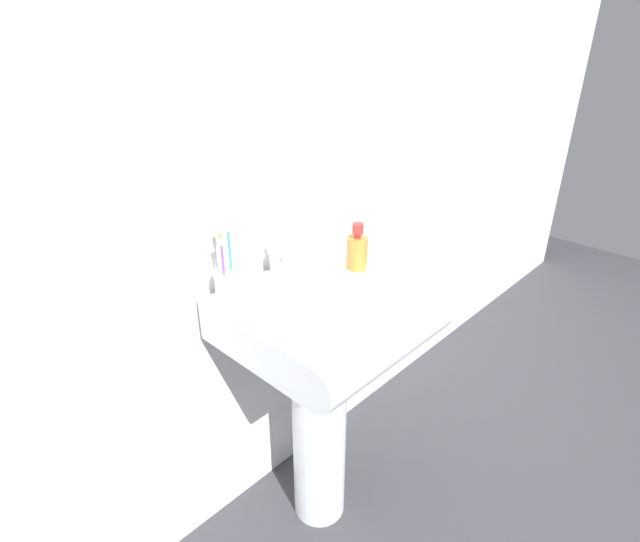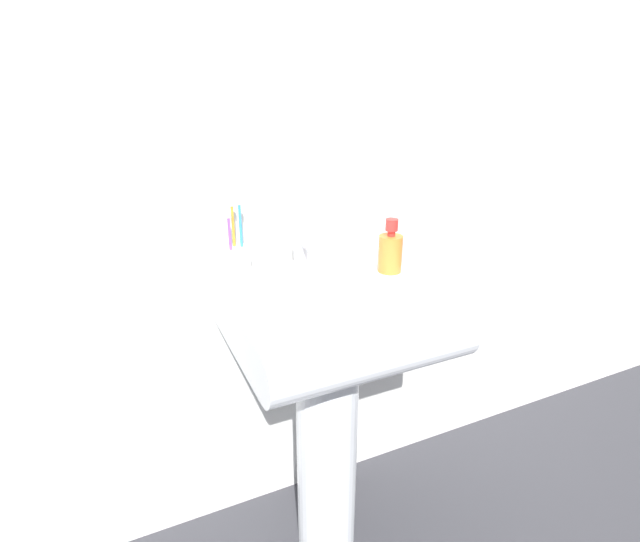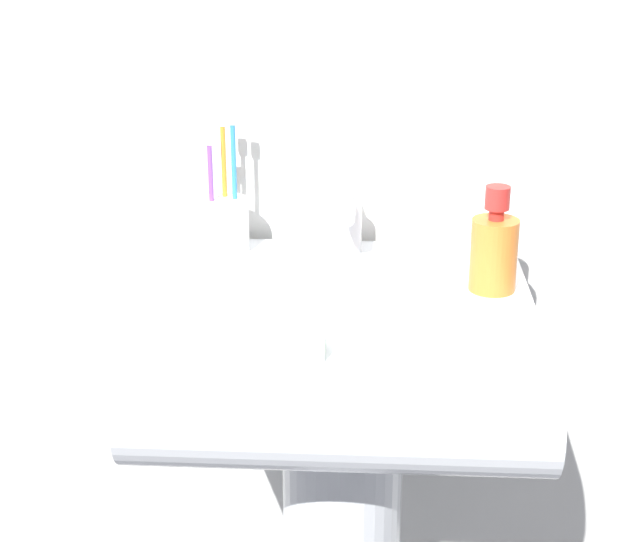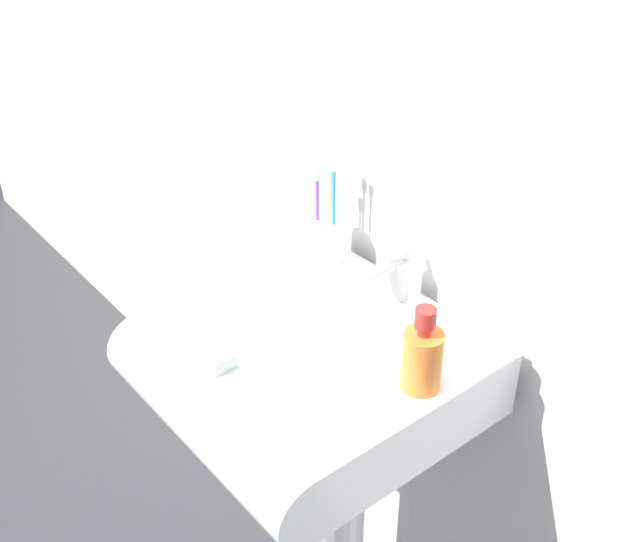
{
  "view_description": "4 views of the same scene",
  "coord_description": "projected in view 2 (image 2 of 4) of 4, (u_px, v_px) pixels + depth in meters",
  "views": [
    {
      "loc": [
        -0.85,
        -0.82,
        1.49
      ],
      "look_at": [
        0.01,
        0.01,
        0.9
      ],
      "focal_mm": 28.0,
      "sensor_mm": 36.0,
      "label": 1
    },
    {
      "loc": [
        -0.48,
        -1.0,
        1.33
      ],
      "look_at": [
        -0.02,
        -0.01,
        0.89
      ],
      "focal_mm": 28.0,
      "sensor_mm": 36.0,
      "label": 2
    },
    {
      "loc": [
        0.04,
        -1.18,
        1.33
      ],
      "look_at": [
        -0.03,
        -0.01,
        0.87
      ],
      "focal_mm": 55.0,
      "sensor_mm": 36.0,
      "label": 3
    },
    {
      "loc": [
        0.82,
        -0.67,
        1.63
      ],
      "look_at": [
        -0.04,
        0.03,
        0.93
      ],
      "focal_mm": 45.0,
      "sensor_mm": 36.0,
      "label": 4
    }
  ],
  "objects": [
    {
      "name": "bar_soap",
      "position": [
        343.0,
        318.0,
        1.04
      ],
      "size": [
        0.07,
        0.04,
        0.02
      ],
      "primitive_type": "cube",
      "color": "silver",
      "rests_on": "sink_basin"
    },
    {
      "name": "soap_bottle",
      "position": [
        390.0,
        251.0,
        1.3
      ],
      "size": [
        0.06,
        0.06,
        0.14
      ],
      "color": "orange",
      "rests_on": "sink_basin"
    },
    {
      "name": "sink_basin",
      "position": [
        336.0,
        318.0,
        1.2
      ],
      "size": [
        0.49,
        0.49,
        0.12
      ],
      "color": "white",
      "rests_on": "sink_pedestal"
    },
    {
      "name": "faucet",
      "position": [
        301.0,
        249.0,
        1.33
      ],
      "size": [
        0.04,
        0.1,
        0.09
      ],
      "color": "silver",
      "rests_on": "sink_basin"
    },
    {
      "name": "toothbrush_cup",
      "position": [
        237.0,
        261.0,
        1.26
      ],
      "size": [
        0.07,
        0.07,
        0.21
      ],
      "color": "white",
      "rests_on": "sink_basin"
    },
    {
      "name": "sink_pedestal",
      "position": [
        327.0,
        444.0,
        1.39
      ],
      "size": [
        0.17,
        0.17,
        0.71
      ],
      "primitive_type": "cylinder",
      "color": "white",
      "rests_on": "ground"
    },
    {
      "name": "ground_plane",
      "position": [
        326.0,
        536.0,
        1.53
      ],
      "size": [
        6.0,
        6.0,
        0.0
      ],
      "primitive_type": "plane",
      "color": "#38383D",
      "rests_on": "ground"
    },
    {
      "name": "wall_back",
      "position": [
        286.0,
        123.0,
        1.29
      ],
      "size": [
        5.0,
        0.05,
        2.4
      ],
      "primitive_type": "cube",
      "color": "silver",
      "rests_on": "ground"
    }
  ]
}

